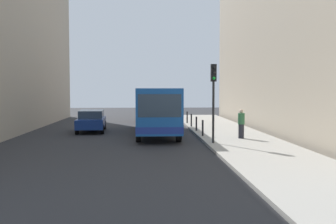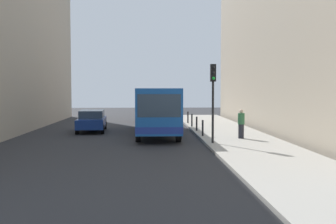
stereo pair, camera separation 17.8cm
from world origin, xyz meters
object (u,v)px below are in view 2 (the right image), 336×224
car_beside_bus (92,120)px  bollard_far (192,120)px  car_behind_bus (152,113)px  bollard_mid (197,124)px  bollard_near (203,128)px  bollard_farthest (188,117)px  traffic_light (213,88)px  bus (156,108)px  pedestrian_near_signal (241,124)px

car_beside_bus → bollard_far: bearing=-168.6°
car_behind_bus → bollard_mid: bearing=110.9°
car_behind_bus → bollard_near: size_ratio=4.75×
car_beside_bus → bollard_farthest: bearing=-149.0°
bollard_near → traffic_light: bearing=-88.2°
traffic_light → bollard_farthest: size_ratio=4.32×
car_behind_bus → bollard_near: car_behind_bus is taller
car_behind_bus → bollard_mid: car_behind_bus is taller
bus → car_beside_bus: bearing=-20.5°
traffic_light → bollard_farthest: traffic_light is taller
traffic_light → bollard_near: bearing=91.8°
traffic_light → bollard_farthest: (-0.10, 12.23, -2.38)m
bollard_mid → pedestrian_near_signal: 4.77m
bollard_mid → bollard_farthest: size_ratio=1.00×
car_beside_bus → pedestrian_near_signal: 10.71m
car_beside_bus → bollard_far: 7.42m
car_behind_bus → pedestrian_near_signal: size_ratio=2.72×
traffic_light → bollard_farthest: bearing=90.5°
car_beside_bus → traffic_light: size_ratio=1.10×
bollard_near → pedestrian_near_signal: pedestrian_near_signal is taller
bus → car_behind_bus: bus is taller
bus → bollard_farthest: size_ratio=11.61×
bollard_near → bollard_mid: same height
bollard_mid → bollard_farthest: bearing=90.0°
car_beside_bus → bollard_near: size_ratio=4.73×
traffic_light → pedestrian_near_signal: size_ratio=2.47×
car_beside_bus → bollard_near: car_beside_bus is taller
bus → bollard_mid: (2.72, 0.48, -1.10)m
traffic_light → pedestrian_near_signal: (1.93, 1.88, -2.03)m
bollard_far → traffic_light: bearing=-89.4°
bollard_far → car_behind_bus: bearing=114.2°
bollard_far → bollard_farthest: 3.02m
bus → car_behind_bus: 10.06m
bus → car_beside_bus: (-4.46, 1.64, -0.94)m
bus → car_beside_bus: bus is taller
bollard_near → bollard_far: (0.00, 6.05, 0.00)m
bus → bollard_near: bearing=136.6°
car_beside_bus → bus: bearing=156.6°
bollard_mid → pedestrian_near_signal: pedestrian_near_signal is taller
car_beside_bus → car_behind_bus: bearing=-120.2°
bollard_farthest → bollard_near: bearing=-90.0°
bollard_far → bollard_farthest: size_ratio=1.00×
traffic_light → bollard_near: 3.96m
bollard_near → pedestrian_near_signal: 2.42m
car_beside_bus → bollard_farthest: car_beside_bus is taller
bollard_mid → bollard_far: size_ratio=1.00×
bollard_near → bus: bearing=136.9°
car_behind_bus → bus: bearing=95.0°
traffic_light → bollard_near: size_ratio=4.32×
bollard_near → bollard_far: 6.05m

